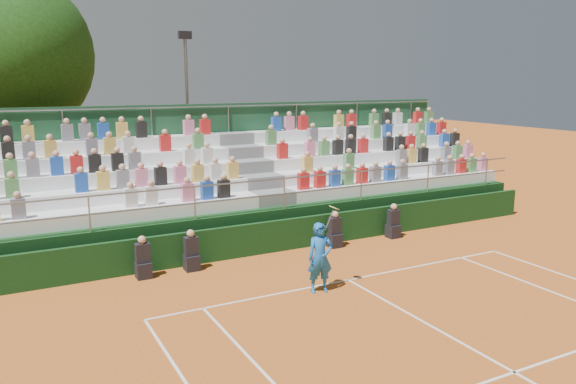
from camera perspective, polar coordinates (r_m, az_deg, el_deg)
ground at (r=15.40m, az=6.15°, el=-8.89°), size 90.00×90.00×0.00m
courtside_wall at (r=17.85m, az=0.45°, el=-4.26°), size 20.00×0.15×1.00m
line_officials at (r=17.10m, az=-1.33°, el=-5.05°), size 8.90×0.40×1.19m
grandstand at (r=20.54m, az=-3.81°, el=-0.49°), size 20.00×5.20×4.40m
tennis_player at (r=14.26m, az=3.29°, el=-6.67°), size 0.90×0.57×2.22m
tree_east at (r=24.76m, az=-26.70°, el=12.31°), size 6.52×6.52×9.49m
floodlight_mast at (r=27.16m, az=-10.22°, el=9.30°), size 0.60×0.25×7.48m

